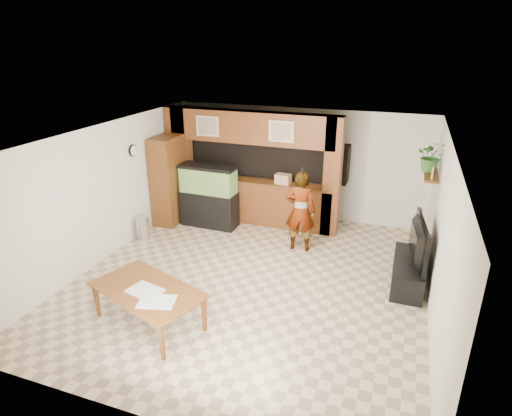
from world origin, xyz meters
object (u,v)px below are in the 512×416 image
at_px(aquarium, 209,197).
at_px(person, 300,211).
at_px(dining_table, 147,307).
at_px(pantry_cabinet, 169,180).
at_px(television, 412,241).

xyz_separation_m(aquarium, person, (2.25, -0.47, 0.14)).
distance_m(aquarium, dining_table, 3.79).
relative_size(pantry_cabinet, person, 1.21).
relative_size(television, dining_table, 0.76).
xyz_separation_m(pantry_cabinet, person, (3.21, -0.37, -0.18)).
bearing_deg(aquarium, dining_table, -77.81).
bearing_deg(television, aquarium, 68.38).
height_order(pantry_cabinet, aquarium, pantry_cabinet).
distance_m(television, dining_table, 4.50).
distance_m(pantry_cabinet, dining_table, 4.03).
bearing_deg(person, pantry_cabinet, -12.48).
xyz_separation_m(pantry_cabinet, dining_table, (1.68, -3.60, -0.71)).
bearing_deg(dining_table, television, 54.07).
height_order(pantry_cabinet, television, pantry_cabinet).
bearing_deg(pantry_cabinet, person, -6.63).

